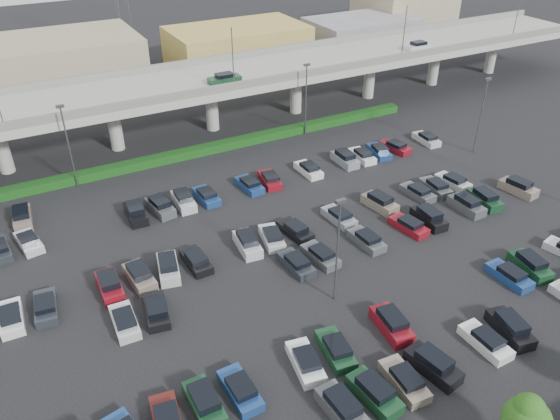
% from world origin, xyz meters
% --- Properties ---
extents(ground, '(280.00, 280.00, 0.00)m').
position_xyz_m(ground, '(0.00, 0.00, 0.00)').
color(ground, black).
extents(overpass, '(150.00, 13.00, 15.80)m').
position_xyz_m(overpass, '(-0.25, 31.97, 6.97)').
color(overpass, '#9B9A93').
rests_on(overpass, ground).
extents(hedge, '(66.00, 1.60, 1.10)m').
position_xyz_m(hedge, '(0.00, 25.00, 0.55)').
color(hedge, '#113A10').
rests_on(hedge, ground).
extents(parked_cars, '(63.09, 41.68, 1.67)m').
position_xyz_m(parked_cars, '(-1.27, -2.87, 0.63)').
color(parked_cars, silver).
rests_on(parked_cars, ground).
extents(light_poles, '(66.90, 48.38, 10.30)m').
position_xyz_m(light_poles, '(-4.13, 2.00, 6.24)').
color(light_poles, '#46474B').
rests_on(light_poles, ground).
extents(distant_buildings, '(138.00, 24.00, 9.00)m').
position_xyz_m(distant_buildings, '(12.38, 61.81, 3.74)').
color(distant_buildings, slate).
rests_on(distant_buildings, ground).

